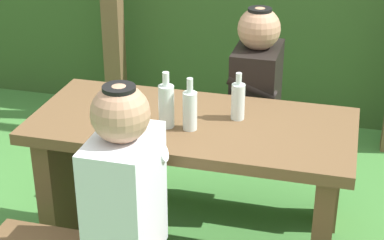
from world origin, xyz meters
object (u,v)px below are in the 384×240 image
Objects in this scene: bench_far at (218,157)px; person_black_coat at (256,83)px; cell_phone at (138,107)px; person_white_shirt at (124,184)px; bottle_right at (190,109)px; bottle_center at (166,105)px; drinking_glass at (133,119)px; bottle_left at (238,100)px; picnic_table at (192,171)px.

person_black_coat is (0.19, -0.00, 0.45)m from bench_far.
person_black_coat is at bearing 19.62° from cell_phone.
person_black_coat is 5.14× the size of cell_phone.
person_white_shirt is 3.15× the size of bottle_right.
bottle_center is (-0.10, 0.00, 0.01)m from bottle_right.
person_black_coat is at bearing 58.69° from drinking_glass.
bottle_left is (0.30, 0.61, 0.10)m from person_white_shirt.
bottle_left is (0.41, 0.21, 0.04)m from drinking_glass.
drinking_glass is 0.15m from bottle_center.
drinking_glass is 0.43× the size of bottle_left.
person_white_shirt is 1.12m from person_black_coat.
cell_phone is at bearing 153.28° from bottle_right.
bottle_center reaches higher than bottle_left.
person_white_shirt is 3.40× the size of bottle_left.
picnic_table is 1.95× the size of person_black_coat.
person_white_shirt is 5.14× the size of cell_phone.
person_white_shirt is at bearing -101.70° from picnic_table.
person_white_shirt is 1.00× the size of person_black_coat.
bottle_left is at bearing 41.19° from bottle_right.
person_black_coat is 2.94× the size of bottle_center.
bottle_right is at bearing 14.06° from drinking_glass.
bottle_right reaches higher than picnic_table.
bench_far is 0.73m from cell_phone.
person_white_shirt reaches higher than bottle_right.
person_white_shirt reaches higher than bottle_left.
drinking_glass reaches higher than cell_phone.
cell_phone is at bearing -119.38° from bench_far.
bottle_left reaches higher than drinking_glass.
cell_phone is at bearing 103.86° from drinking_glass.
bottle_left is 0.87× the size of bottle_center.
person_black_coat is 0.69m from bottle_center.
bottle_right is at bearing -81.31° from picnic_table.
person_white_shirt is at bearing -105.69° from person_black_coat.
person_white_shirt is 0.42m from drinking_glass.
picnic_table reaches higher than bench_far.
person_white_shirt reaches higher than bottle_center.
drinking_glass is at bearing 105.26° from person_white_shirt.
person_black_coat reaches higher than bottle_center.
bottle_right is at bearing 74.89° from person_white_shirt.
bottle_right is at bearing -106.12° from person_black_coat.
person_white_shirt is 7.97× the size of drinking_glass.
bench_far is 6.12× the size of bottle_right.
cell_phone is (-0.27, -0.48, 0.47)m from bench_far.
bottle_right reaches higher than bench_far.
bottle_center is at bearing 179.57° from bottle_right.
picnic_table is 6.61× the size of bottle_left.
cell_phone is (-0.05, 0.20, -0.04)m from drinking_glass.
bench_far is at bearing 81.76° from bottle_center.
person_black_coat is 7.97× the size of drinking_glass.
drinking_glass is (-0.11, 0.40, 0.06)m from person_white_shirt.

